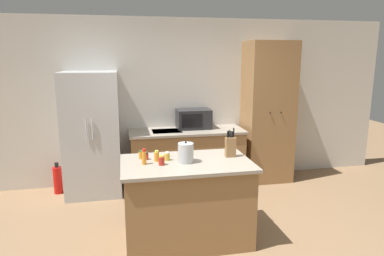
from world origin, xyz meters
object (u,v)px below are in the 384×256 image
object	(u,v)px
pantry_cabinet	(268,112)
microwave	(194,119)
fire_extinguisher	(58,180)
refrigerator	(92,134)
spice_bottle_green_herb	(141,155)
spice_bottle_short_red	(146,156)
spice_bottle_amber_oil	(162,160)
knife_block	(231,146)
spice_bottle_orange_cap	(157,156)
spice_bottle_tall_dark	(144,157)
spice_bottle_pale_salt	(167,156)
kettle	(186,153)

from	to	relation	value
pantry_cabinet	microwave	size ratio (longest dim) A/B	4.26
fire_extinguisher	microwave	bearing A→B (deg)	1.62
refrigerator	spice_bottle_green_herb	bearing A→B (deg)	-65.39
spice_bottle_short_red	spice_bottle_amber_oil	world-z (taller)	spice_bottle_amber_oil
refrigerator	knife_block	size ratio (longest dim) A/B	5.51
refrigerator	knife_block	xyz separation A→B (m)	(1.62, -1.51, 0.13)
refrigerator	pantry_cabinet	distance (m)	2.76
spice_bottle_orange_cap	pantry_cabinet	bearing A→B (deg)	38.88
spice_bottle_tall_dark	spice_bottle_amber_oil	distance (m)	0.19
spice_bottle_pale_salt	spice_bottle_orange_cap	bearing A→B (deg)	-172.66
spice_bottle_green_herb	kettle	distance (m)	0.51
knife_block	spice_bottle_short_red	xyz separation A→B (m)	(-0.93, 0.08, -0.08)
refrigerator	fire_extinguisher	bearing A→B (deg)	171.18
spice_bottle_pale_salt	fire_extinguisher	size ratio (longest dim) A/B	0.19
pantry_cabinet	spice_bottle_amber_oil	size ratio (longest dim) A/B	21.14
spice_bottle_orange_cap	spice_bottle_tall_dark	bearing A→B (deg)	-149.56
pantry_cabinet	knife_block	distance (m)	1.93
spice_bottle_amber_oil	spice_bottle_orange_cap	world-z (taller)	spice_bottle_orange_cap
spice_bottle_tall_dark	spice_bottle_amber_oil	size ratio (longest dim) A/B	1.58
knife_block	spice_bottle_tall_dark	xyz separation A→B (m)	(-0.96, -0.09, -0.04)
knife_block	spice_bottle_short_red	world-z (taller)	knife_block
kettle	fire_extinguisher	size ratio (longest dim) A/B	0.49
pantry_cabinet	fire_extinguisher	bearing A→B (deg)	179.50
pantry_cabinet	spice_bottle_tall_dark	xyz separation A→B (m)	(-2.09, -1.66, -0.14)
spice_bottle_amber_oil	fire_extinguisher	world-z (taller)	spice_bottle_amber_oil
spice_bottle_amber_oil	spice_bottle_orange_cap	xyz separation A→B (m)	(-0.04, 0.14, 0.01)
microwave	spice_bottle_amber_oil	size ratio (longest dim) A/B	4.97
spice_bottle_tall_dark	kettle	world-z (taller)	kettle
microwave	knife_block	bearing A→B (deg)	-87.31
knife_block	spice_bottle_green_herb	distance (m)	0.99
refrigerator	spice_bottle_green_herb	xyz separation A→B (m)	(0.64, -1.39, 0.05)
spice_bottle_orange_cap	fire_extinguisher	size ratio (longest dim) A/B	0.25
refrigerator	microwave	xyz separation A→B (m)	(1.54, 0.14, 0.15)
spice_bottle_tall_dark	spice_bottle_pale_salt	distance (m)	0.27
refrigerator	knife_block	world-z (taller)	refrigerator
refrigerator	spice_bottle_short_red	distance (m)	1.59
spice_bottle_orange_cap	fire_extinguisher	distance (m)	2.22
spice_bottle_green_herb	kettle	bearing A→B (deg)	-26.91
pantry_cabinet	knife_block	world-z (taller)	pantry_cabinet
spice_bottle_green_herb	kettle	size ratio (longest dim) A/B	0.39
pantry_cabinet	knife_block	size ratio (longest dim) A/B	6.88
refrigerator	fire_extinguisher	distance (m)	0.88
spice_bottle_amber_oil	spice_bottle_orange_cap	size ratio (longest dim) A/B	0.89
refrigerator	knife_block	bearing A→B (deg)	-43.08
spice_bottle_short_red	spice_bottle_tall_dark	bearing A→B (deg)	-101.28
spice_bottle_short_red	microwave	bearing A→B (deg)	61.60
spice_bottle_pale_salt	fire_extinguisher	xyz separation A→B (m)	(-1.45, 1.59, -0.74)
spice_bottle_tall_dark	spice_bottle_amber_oil	xyz separation A→B (m)	(0.17, -0.06, -0.03)
spice_bottle_pale_salt	spice_bottle_green_herb	bearing A→B (deg)	156.74
spice_bottle_amber_oil	spice_bottle_orange_cap	bearing A→B (deg)	104.57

